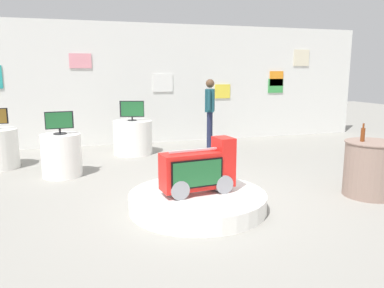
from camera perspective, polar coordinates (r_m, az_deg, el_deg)
The scene contains 11 objects.
ground_plane at distance 5.55m, azimuth 1.48°, elevation -8.13°, with size 30.00×30.00×0.00m, color gray.
back_wall_display at distance 9.75m, azimuth -7.15°, elevation 8.88°, with size 12.19×0.13×2.99m.
main_display_pedestal at distance 5.10m, azimuth 0.83°, elevation -8.55°, with size 1.82×1.82×0.22m, color white.
novelty_firetruck_tv at distance 4.98m, azimuth 1.06°, elevation -4.17°, with size 1.01×0.47×0.72m.
display_pedestal_center_rear at distance 8.54m, azimuth -8.87°, elevation 1.01°, with size 0.86×0.86×0.74m, color white.
tv_on_center_rear at distance 8.46m, azimuth -8.98°, elevation 5.08°, with size 0.52×0.19×0.44m.
display_pedestal_right_rear at distance 7.00m, azimuth -18.99°, elevation -1.59°, with size 0.68×0.68×0.74m, color white.
tv_on_right_rear at distance 6.90m, azimuth -19.29°, elevation 3.13°, with size 0.47×0.22×0.39m.
side_table_round at distance 6.14m, azimuth 25.24°, elevation -3.32°, with size 0.78×0.78×0.81m.
bottle_on_side_table at distance 6.00m, azimuth 24.24°, elevation 1.35°, with size 0.06×0.06×0.26m.
shopper_browsing_near_truck at distance 8.94m, azimuth 2.69°, elevation 5.37°, with size 0.34×0.52×1.64m.
Camera 1 is at (-1.66, -4.98, 1.79)m, focal length 35.56 mm.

